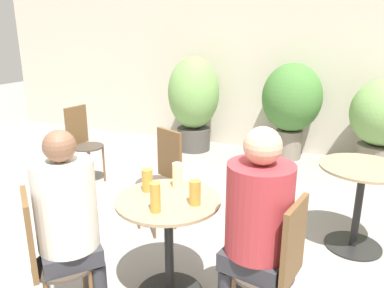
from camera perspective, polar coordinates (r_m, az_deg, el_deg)
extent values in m
cube|color=beige|center=(5.61, 14.56, 13.92)|extent=(10.00, 0.06, 3.00)
cylinder|color=black|center=(2.57, -3.51, -15.64)|extent=(0.06, 0.06, 0.68)
cylinder|color=#997F5B|center=(2.40, -3.66, -8.54)|extent=(0.67, 0.67, 0.02)
cylinder|color=black|center=(3.52, 23.26, -14.01)|extent=(0.46, 0.46, 0.01)
cylinder|color=black|center=(3.37, 23.95, -8.87)|extent=(0.06, 0.06, 0.68)
cylinder|color=#997F5B|center=(3.24, 24.68, -3.24)|extent=(0.67, 0.67, 0.02)
cylinder|color=#42382D|center=(2.39, -18.83, -16.84)|extent=(0.36, 0.36, 0.02)
cylinder|color=brown|center=(2.62, -16.06, -19.23)|extent=(0.02, 0.02, 0.43)
cube|color=brown|center=(2.26, -23.55, -12.44)|extent=(0.25, 0.22, 0.45)
cylinder|color=#42382D|center=(2.25, 10.65, -18.47)|extent=(0.36, 0.36, 0.02)
cylinder|color=brown|center=(2.50, 8.87, -20.63)|extent=(0.02, 0.02, 0.43)
cube|color=brown|center=(2.08, 15.25, -14.30)|extent=(0.09, 0.31, 0.45)
cylinder|color=#42382D|center=(3.33, -5.54, -6.02)|extent=(0.36, 0.36, 0.02)
cylinder|color=brown|center=(3.41, -2.63, -9.60)|extent=(0.02, 0.02, 0.43)
cylinder|color=brown|center=(3.57, -5.11, -8.35)|extent=(0.02, 0.02, 0.43)
cylinder|color=brown|center=(3.28, -5.79, -10.81)|extent=(0.02, 0.02, 0.43)
cylinder|color=brown|center=(3.45, -8.20, -9.44)|extent=(0.02, 0.02, 0.43)
cube|color=brown|center=(3.34, -3.46, -1.58)|extent=(0.29, 0.15, 0.45)
cylinder|color=#42382D|center=(4.51, -15.57, -0.41)|extent=(0.36, 0.36, 0.02)
cylinder|color=brown|center=(4.74, -15.30, -2.46)|extent=(0.02, 0.02, 0.43)
cylinder|color=brown|center=(4.59, -17.41, -3.26)|extent=(0.02, 0.02, 0.43)
cylinder|color=brown|center=(4.58, -13.28, -2.99)|extent=(0.02, 0.02, 0.43)
cylinder|color=brown|center=(4.42, -15.39, -3.84)|extent=(0.02, 0.02, 0.43)
cube|color=brown|center=(4.57, -17.20, 2.73)|extent=(0.08, 0.31, 0.45)
cylinder|color=#2D2D33|center=(2.60, -14.73, -19.56)|extent=(0.10, 0.10, 0.43)
cube|color=#2D2D33|center=(2.36, -17.98, -15.45)|extent=(0.43, 0.43, 0.10)
cylinder|color=beige|center=(2.22, -18.69, -8.76)|extent=(0.34, 0.34, 0.51)
sphere|color=brown|center=(2.10, -19.56, -0.30)|extent=(0.18, 0.18, 0.18)
cylinder|color=#2D2D33|center=(2.50, 7.20, -20.70)|extent=(0.11, 0.11, 0.43)
cube|color=#2D2D33|center=(2.22, 9.76, -16.84)|extent=(0.40, 0.37, 0.11)
cylinder|color=#9E2D33|center=(2.07, 10.19, -9.70)|extent=(0.36, 0.36, 0.51)
sphere|color=tan|center=(1.94, 10.72, -0.28)|extent=(0.20, 0.20, 0.20)
cylinder|color=#B28433|center=(2.29, 0.46, -7.42)|extent=(0.07, 0.07, 0.15)
cylinder|color=beige|center=(2.52, -2.27, -4.81)|extent=(0.07, 0.07, 0.17)
cylinder|color=#B28433|center=(2.49, -6.82, -5.51)|extent=(0.07, 0.07, 0.15)
cylinder|color=#B28433|center=(2.20, -5.59, -8.12)|extent=(0.06, 0.06, 0.18)
cylinder|color=#47423D|center=(5.68, 0.23, 0.84)|extent=(0.50, 0.50, 0.34)
ellipsoid|color=#709E51|center=(5.53, 0.24, 7.79)|extent=(0.75, 0.75, 1.05)
cylinder|color=slate|center=(5.47, 14.45, -0.01)|extent=(0.36, 0.36, 0.40)
ellipsoid|color=#427533|center=(5.32, 14.97, 6.87)|extent=(0.81, 0.81, 0.93)
cylinder|color=slate|center=(5.32, 26.31, -1.97)|extent=(0.50, 0.50, 0.35)
ellipsoid|color=#709E51|center=(5.18, 27.15, 4.23)|extent=(0.79, 0.79, 0.83)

